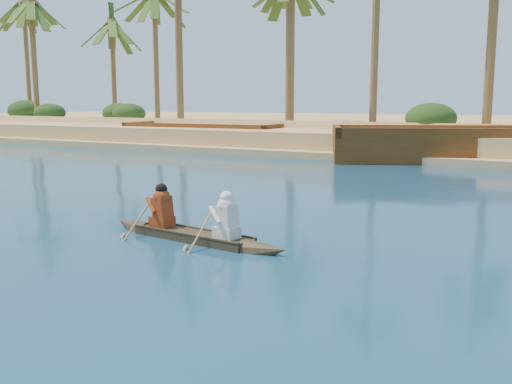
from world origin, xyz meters
The scene contains 3 objects.
canoe centered at (-8.00, 4.74, 0.26)m, with size 4.87×1.20×1.33m.
barge_left centered at (-23.01, 27.00, 0.64)m, with size 11.15×4.17×1.83m.
barge_mid centered at (-6.09, 24.70, 0.72)m, with size 12.89×8.68×2.05m.
Camera 1 is at (-0.93, -5.09, 2.96)m, focal length 40.00 mm.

